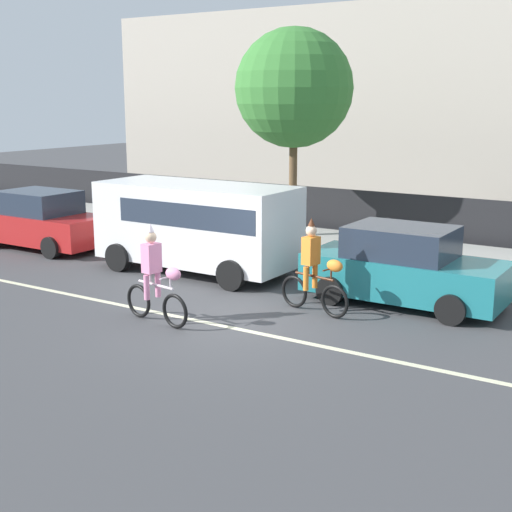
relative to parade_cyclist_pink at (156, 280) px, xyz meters
name	(u,v)px	position (x,y,z in m)	size (l,w,h in m)	color
ground_plane	(237,319)	(1.17, 1.01, -0.84)	(80.00, 80.00, 0.00)	#424244
road_centre_line	(222,326)	(1.17, 0.51, -0.84)	(36.00, 0.14, 0.01)	beige
sidewalk_curb	(371,255)	(1.17, 7.51, -0.77)	(60.00, 5.00, 0.15)	#9E9B93
fence_line	(411,217)	(1.17, 10.41, -0.14)	(40.00, 0.08, 1.40)	black
building_backdrop	(451,107)	(-0.48, 19.01, 3.00)	(28.00, 8.00, 7.69)	#B2A899
parade_cyclist_pink	(156,280)	(0.00, 0.00, 0.00)	(1.71, 0.52, 1.92)	black
parade_cyclist_orange	(315,272)	(2.24, 2.20, 0.00)	(1.70, 0.55, 1.92)	black
parked_van_white	(199,221)	(-1.76, 3.71, 0.44)	(5.00, 2.22, 2.18)	white
parked_car_teal	(403,268)	(3.49, 3.76, -0.06)	(4.10, 1.92, 1.64)	#1E727A
parked_car_red	(42,221)	(-7.33, 3.63, -0.06)	(4.10, 1.92, 1.64)	#AD1E1E
street_tree_near_lamp	(294,88)	(-1.83, 8.46, 3.65)	(3.45, 3.45, 6.08)	brown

